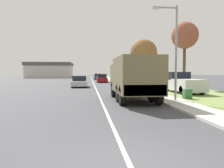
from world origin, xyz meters
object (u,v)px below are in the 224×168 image
at_px(pickup_truck, 182,83).
at_px(car_fourth_ahead, 97,76).
at_px(car_nearest_ahead, 80,82).
at_px(lamp_post, 173,43).
at_px(car_second_ahead, 102,79).
at_px(military_truck, 134,77).
at_px(car_third_ahead, 98,77).

bearing_deg(pickup_truck, car_fourth_ahead, 97.74).
xyz_separation_m(car_nearest_ahead, car_fourth_ahead, (3.68, 36.80, 0.00)).
bearing_deg(car_fourth_ahead, lamp_post, -86.87).
xyz_separation_m(car_second_ahead, pickup_truck, (6.24, -20.68, 0.22)).
bearing_deg(car_fourth_ahead, car_second_ahead, -90.14).
distance_m(car_second_ahead, car_fourth_ahead, 24.82).
xyz_separation_m(car_nearest_ahead, lamp_post, (6.50, -14.74, 3.12)).
distance_m(car_fourth_ahead, pickup_truck, 45.91).
distance_m(military_truck, lamp_post, 3.30).
relative_size(military_truck, car_fourth_ahead, 1.63).
bearing_deg(car_fourth_ahead, car_third_ahead, -90.91).
relative_size(military_truck, car_nearest_ahead, 1.64).
xyz_separation_m(car_second_ahead, lamp_post, (2.88, -26.72, 3.07)).
bearing_deg(lamp_post, car_nearest_ahead, 113.81).
bearing_deg(car_fourth_ahead, pickup_truck, -82.26).
height_order(military_truck, car_nearest_ahead, military_truck).
height_order(car_second_ahead, lamp_post, lamp_post).
distance_m(car_third_ahead, pickup_truck, 36.18).
height_order(military_truck, car_fourth_ahead, military_truck).
relative_size(car_fourth_ahead, pickup_truck, 0.76).
distance_m(car_nearest_ahead, car_fourth_ahead, 36.99).
xyz_separation_m(car_third_ahead, pickup_truck, (6.34, -35.62, 0.23)).
distance_m(military_truck, pickup_truck, 7.75).
bearing_deg(car_second_ahead, car_fourth_ahead, 89.86).
bearing_deg(car_fourth_ahead, military_truck, -89.47).
relative_size(military_truck, car_second_ahead, 1.58).
distance_m(military_truck, car_second_ahead, 25.89).
bearing_deg(car_nearest_ahead, car_second_ahead, 73.19).
relative_size(car_nearest_ahead, car_third_ahead, 0.89).
bearing_deg(car_nearest_ahead, pickup_truck, -41.38).
relative_size(car_nearest_ahead, pickup_truck, 0.76).
bearing_deg(lamp_post, military_truck, 160.10).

